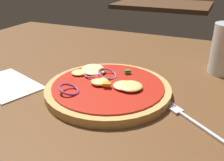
% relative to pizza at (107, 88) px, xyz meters
% --- Properties ---
extents(dining_table, '(1.18, 1.05, 0.03)m').
position_rel_pizza_xyz_m(dining_table, '(-0.04, -0.03, -0.03)').
color(dining_table, brown).
rests_on(dining_table, ground).
extents(pizza, '(0.25, 0.25, 0.03)m').
position_rel_pizza_xyz_m(pizza, '(0.00, 0.00, 0.00)').
color(pizza, tan).
rests_on(pizza, dining_table).
extents(fork, '(0.15, 0.12, 0.00)m').
position_rel_pizza_xyz_m(fork, '(0.17, -0.04, -0.01)').
color(fork, silver).
rests_on(fork, dining_table).
extents(napkin, '(0.18, 0.15, 0.00)m').
position_rel_pizza_xyz_m(napkin, '(-0.22, -0.06, -0.01)').
color(napkin, white).
rests_on(napkin, dining_table).
extents(background_table, '(0.63, 0.45, 0.03)m').
position_rel_pizza_xyz_m(background_table, '(-0.21, 1.37, -0.03)').
color(background_table, '#4C301C').
rests_on(background_table, ground).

